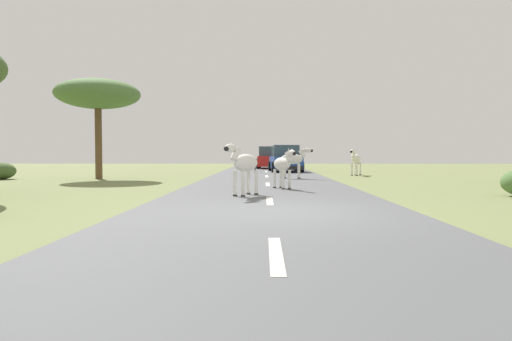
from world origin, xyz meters
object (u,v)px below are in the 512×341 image
object	(u,v)px
zebra_0	(283,165)
zebra_2	(294,159)
car_1	(285,159)
zebra_1	(244,164)
car_0	(270,158)
tree_1	(98,95)
zebra_3	(356,159)
bush_1	(1,171)

from	to	relation	value
zebra_0	zebra_2	world-z (taller)	zebra_2
zebra_2	car_1	distance (m)	8.22
zebra_1	car_0	size ratio (longest dim) A/B	0.35
car_0	tree_1	distance (m)	16.86
zebra_2	zebra_3	xyz separation A→B (m)	(3.77, 3.98, -0.04)
zebra_3	bush_1	world-z (taller)	zebra_3
zebra_1	tree_1	size ratio (longest dim) A/B	0.32
car_1	tree_1	xyz separation A→B (m)	(-9.47, -7.92, 3.24)
zebra_0	zebra_3	distance (m)	11.18
car_1	bush_1	size ratio (longest dim) A/B	3.30
zebra_3	car_0	xyz separation A→B (m)	(-4.71, 10.49, -0.07)
zebra_2	car_1	xyz separation A→B (m)	(-0.01, 8.22, -0.11)
zebra_1	car_1	world-z (taller)	car_1
zebra_0	car_1	world-z (taller)	car_1
zebra_0	zebra_2	distance (m)	6.28
zebra_2	car_0	size ratio (longest dim) A/B	0.37
tree_1	car_0	bearing A→B (deg)	58.90
car_1	tree_1	bearing A→B (deg)	36.13
zebra_0	car_0	xyz separation A→B (m)	(-0.17, 20.71, -0.02)
zebra_2	bush_1	xyz separation A→B (m)	(-14.05, -0.14, -0.56)
zebra_3	zebra_1	bearing A→B (deg)	94.18
zebra_0	zebra_1	size ratio (longest dim) A/B	0.90
zebra_2	car_0	world-z (taller)	car_0
zebra_0	car_0	bearing A→B (deg)	-115.24
zebra_2	zebra_3	distance (m)	5.48
zebra_2	bush_1	distance (m)	14.06
car_1	tree_1	distance (m)	12.76
zebra_1	zebra_3	distance (m)	13.98
zebra_2	tree_1	world-z (taller)	tree_1
car_0	bush_1	distance (m)	19.64
zebra_0	bush_1	size ratio (longest dim) A/B	1.02
zebra_2	zebra_3	world-z (taller)	zebra_2
zebra_1	zebra_2	size ratio (longest dim) A/B	0.95
zebra_3	car_1	distance (m)	5.69
zebra_1	bush_1	size ratio (longest dim) A/B	1.13
zebra_1	tree_1	bearing A→B (deg)	-19.27
zebra_0	zebra_2	xyz separation A→B (m)	(0.76, 6.23, 0.09)
zebra_2	bush_1	bearing A→B (deg)	-79.07
tree_1	bush_1	xyz separation A→B (m)	(-4.57, -0.45, -3.69)
car_0	bush_1	world-z (taller)	car_0
zebra_3	bush_1	distance (m)	18.30
car_1	zebra_2	bearing A→B (deg)	86.31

